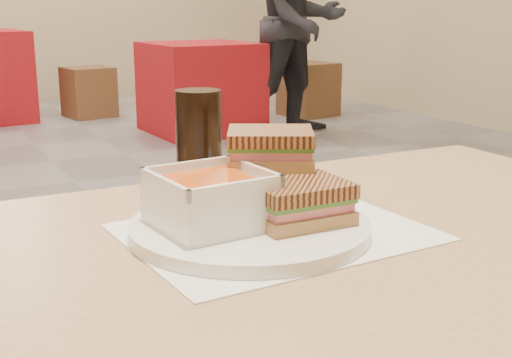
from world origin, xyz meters
name	(u,v)px	position (x,y,z in m)	size (l,w,h in m)	color
main_table	(286,333)	(0.02, -2.05, 0.64)	(1.20, 0.70, 0.75)	tan
tray_liner	(275,232)	(0.03, -2.01, 0.75)	(0.37, 0.30, 0.00)	white
plate	(250,227)	(0.00, -2.00, 0.76)	(0.30, 0.30, 0.02)	white
soup_bowl	(211,202)	(-0.05, -1.99, 0.80)	(0.14, 0.14, 0.07)	white
panini_lower	(298,202)	(0.05, -2.03, 0.79)	(0.12, 0.10, 0.05)	#AF8449
panini_upper	(270,148)	(0.06, -1.94, 0.84)	(0.14, 0.13, 0.05)	#AF8449
cola_glass	(199,139)	(0.04, -1.76, 0.82)	(0.07, 0.07, 0.15)	black
bg_table_1	(201,88)	(1.81, 2.41, 0.36)	(0.85, 0.85, 0.72)	maroon
bg_chair_1l	(169,99)	(1.68, 2.82, 0.22)	(0.45, 0.45, 0.45)	brown
bg_chair_1r	(308,89)	(3.03, 2.72, 0.24)	(0.49, 0.49, 0.49)	brown
bg_chair_2r	(89,92)	(1.19, 3.61, 0.23)	(0.46, 0.46, 0.45)	brown
patron_b	(301,21)	(2.50, 2.01, 0.89)	(0.96, 0.80, 1.78)	black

